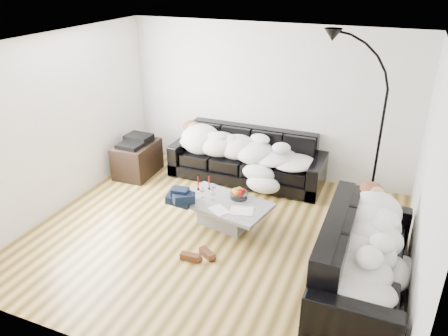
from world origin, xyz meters
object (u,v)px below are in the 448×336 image
at_px(sofa_right, 364,256).
at_px(floor_lamp, 379,140).
at_px(stereo, 136,140).
at_px(av_cabinet, 137,159).
at_px(wine_glass_a, 214,189).
at_px(wine_glass_b, 202,193).
at_px(sleeper_right, 367,241).
at_px(candle_right, 209,183).
at_px(candle_left, 198,183).
at_px(shoes, 198,255).
at_px(sofa_back, 247,156).
at_px(fruit_bowl, 239,193).
at_px(wine_glass_c, 213,196).
at_px(coffee_table, 224,213).
at_px(sleeper_back, 246,146).

height_order(sofa_right, floor_lamp, floor_lamp).
bearing_deg(stereo, av_cabinet, 0.00).
xyz_separation_m(wine_glass_a, wine_glass_b, (-0.11, -0.15, -0.01)).
distance_m(sleeper_right, candle_right, 2.53).
bearing_deg(candle_left, shoes, -65.01).
xyz_separation_m(sofa_back, fruit_bowl, (0.36, -1.32, 0.02)).
bearing_deg(wine_glass_b, wine_glass_c, -2.31).
height_order(fruit_bowl, floor_lamp, floor_lamp).
distance_m(sofa_right, wine_glass_b, 2.41).
relative_size(coffee_table, av_cabinet, 1.50).
xyz_separation_m(fruit_bowl, av_cabinet, (-2.22, 0.78, -0.16)).
distance_m(sofa_back, coffee_table, 1.54).
height_order(stereo, floor_lamp, floor_lamp).
xyz_separation_m(sofa_back, av_cabinet, (-1.87, -0.54, -0.14)).
bearing_deg(coffee_table, floor_lamp, 31.80).
height_order(wine_glass_b, av_cabinet, av_cabinet).
bearing_deg(candle_right, floor_lamp, 21.85).
distance_m(wine_glass_c, stereo, 2.16).
relative_size(candle_left, shoes, 0.51).
xyz_separation_m(wine_glass_a, candle_left, (-0.27, 0.05, 0.02)).
relative_size(coffee_table, floor_lamp, 0.54).
xyz_separation_m(av_cabinet, floor_lamp, (3.97, 0.21, 0.88)).
bearing_deg(coffee_table, sofa_right, -18.32).
distance_m(wine_glass_a, candle_left, 0.28).
height_order(sleeper_back, candle_right, sleeper_back).
bearing_deg(wine_glass_c, av_cabinet, 152.66).
distance_m(sofa_back, sleeper_right, 3.09).
relative_size(sleeper_right, wine_glass_c, 11.93).
distance_m(sofa_right, wine_glass_c, 2.24).
bearing_deg(sleeper_right, stereo, 68.22).
distance_m(sofa_back, floor_lamp, 2.25).
relative_size(sleeper_back, av_cabinet, 2.64).
bearing_deg(coffee_table, wine_glass_b, -177.48).
bearing_deg(sleeper_back, av_cabinet, -165.19).
xyz_separation_m(wine_glass_a, stereo, (-1.85, 0.83, 0.19)).
xyz_separation_m(fruit_bowl, wine_glass_a, (-0.38, -0.05, 0.01)).
height_order(candle_left, candle_right, candle_left).
distance_m(wine_glass_c, floor_lamp, 2.49).
bearing_deg(candle_right, stereo, 157.94).
bearing_deg(sofa_right, wine_glass_a, 70.20).
bearing_deg(wine_glass_c, sleeper_back, 91.64).
height_order(sleeper_back, wine_glass_c, sleeper_back).
bearing_deg(candle_right, shoes, -72.76).
bearing_deg(sofa_right, fruit_bowl, 65.27).
xyz_separation_m(sleeper_back, wine_glass_c, (0.04, -1.48, -0.19)).
xyz_separation_m(sofa_back, shoes, (0.21, -2.39, -0.38)).
height_order(wine_glass_a, av_cabinet, av_cabinet).
bearing_deg(sofa_back, fruit_bowl, -74.82).
xyz_separation_m(wine_glass_b, shoes, (0.33, -0.86, -0.41)).
relative_size(wine_glass_a, candle_left, 0.84).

